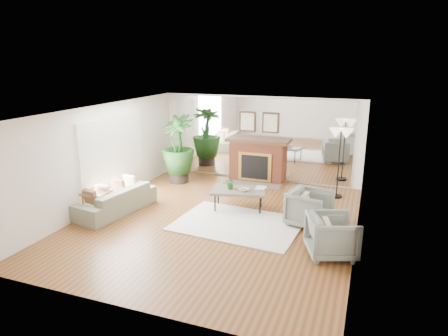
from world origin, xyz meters
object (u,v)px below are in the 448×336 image
at_px(armchair_back, 310,208).
at_px(armchair_front, 332,236).
at_px(coffee_table, 239,191).
at_px(potted_ficus, 178,147).
at_px(side_table, 97,196).
at_px(sofa, 116,200).
at_px(floor_lamp, 341,139).
at_px(fireplace, 257,160).

xyz_separation_m(armchair_back, armchair_front, (0.61, -1.27, -0.00)).
distance_m(coffee_table, potted_ficus, 2.89).
bearing_deg(side_table, armchair_back, 14.93).
bearing_deg(sofa, floor_lamp, 130.07).
distance_m(sofa, side_table, 0.52).
bearing_deg(coffee_table, fireplace, 95.69).
relative_size(sofa, floor_lamp, 1.13).
xyz_separation_m(sofa, armchair_front, (5.05, -0.46, 0.09)).
bearing_deg(potted_ficus, armchair_front, -33.62).
distance_m(coffee_table, armchair_back, 1.79).
height_order(armchair_front, potted_ficus, potted_ficus).
bearing_deg(fireplace, floor_lamp, -15.05).
height_order(coffee_table, potted_ficus, potted_ficus).
bearing_deg(coffee_table, sofa, -156.59).
bearing_deg(sofa, armchair_front, 93.73).
distance_m(fireplace, potted_ficus, 2.35).
height_order(fireplace, coffee_table, fireplace).
bearing_deg(floor_lamp, armchair_back, -100.60).
bearing_deg(armchair_front, fireplace, 11.96).
xyz_separation_m(sofa, side_table, (-0.20, -0.43, 0.22)).
height_order(sofa, side_table, side_table).
bearing_deg(armchair_front, sofa, 63.95).
relative_size(fireplace, floor_lamp, 1.12).
bearing_deg(potted_ficus, side_table, -99.34).
distance_m(side_table, floor_lamp, 6.14).
bearing_deg(potted_ficus, fireplace, 22.36).
height_order(coffee_table, sofa, sofa).
bearing_deg(side_table, sofa, 64.87).
relative_size(coffee_table, sofa, 0.68).
distance_m(coffee_table, floor_lamp, 2.99).
xyz_separation_m(sofa, floor_lamp, (4.84, 2.93, 1.27)).
height_order(fireplace, potted_ficus, fireplace).
xyz_separation_m(armchair_front, side_table, (-5.25, 0.03, 0.13)).
xyz_separation_m(sofa, armchair_back, (4.44, 0.81, 0.09)).
relative_size(coffee_table, armchair_front, 1.64).
xyz_separation_m(coffee_table, sofa, (-2.69, -1.16, -0.17)).
bearing_deg(floor_lamp, fireplace, 164.95).
height_order(armchair_back, armchair_front, armchair_back).
height_order(armchair_back, floor_lamp, floor_lamp).
bearing_deg(floor_lamp, potted_ficus, -177.01).
xyz_separation_m(sofa, potted_ficus, (0.31, 2.69, 0.76)).
height_order(coffee_table, armchair_front, armchair_front).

